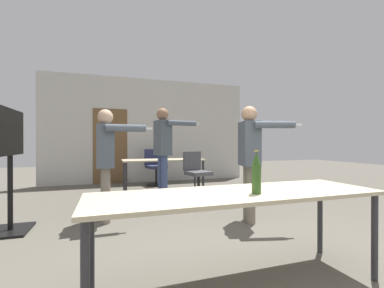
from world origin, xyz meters
name	(u,v)px	position (x,y,z in m)	size (l,w,h in m)	color
back_wall	(149,131)	(-0.03, 5.92, 1.46)	(5.78, 0.12, 2.95)	beige
conference_table_near	(238,200)	(-0.21, 0.29, 0.67)	(2.30, 0.68, 0.73)	#C6B793
conference_table_far	(164,162)	(0.06, 4.36, 0.66)	(1.87, 0.70, 0.73)	#C6B793
tv_screen	(10,158)	(-2.34, 2.27, 0.92)	(0.44, 0.94, 1.55)	black
person_near_casual	(250,152)	(0.74, 1.68, 0.99)	(0.71, 0.71, 1.64)	slate
person_left_plaid	(163,144)	(-0.13, 3.49, 1.10)	(0.87, 0.61, 1.80)	#3D4C75
person_far_watching	(106,154)	(-1.19, 2.34, 0.96)	(0.74, 0.62, 1.59)	slate
office_chair_far_left	(155,168)	(0.03, 5.29, 0.45)	(0.56, 0.61, 0.95)	black
office_chair_far_right	(197,174)	(0.67, 3.76, 0.43)	(0.56, 0.61, 0.92)	black
beer_bottle	(256,173)	(-0.11, 0.19, 0.89)	(0.07, 0.07, 0.33)	#2D511E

